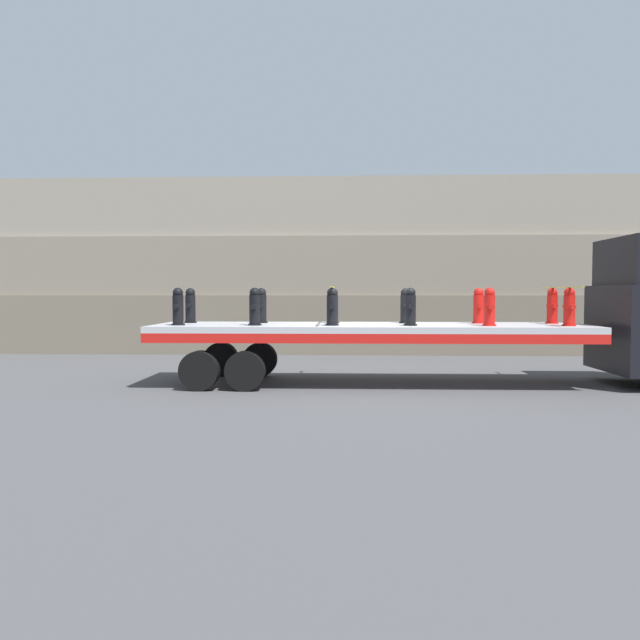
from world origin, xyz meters
name	(u,v)px	position (x,y,z in m)	size (l,w,h in m)	color
ground_plane	(370,384)	(0.00, 0.00, 0.00)	(120.00, 120.00, 0.00)	#474749
rock_cliff	(361,267)	(0.00, 8.04, 2.94)	(60.00, 3.30, 5.88)	#706656
flatbed_trailer	(344,335)	(-0.59, 0.00, 1.09)	(9.57, 2.57, 1.33)	#B2B2B7
fire_hydrant_black_near_0	(178,307)	(-4.19, -0.54, 1.73)	(0.29, 0.53, 0.82)	black
fire_hydrant_black_far_0	(190,306)	(-4.19, 0.54, 1.73)	(0.29, 0.53, 0.82)	black
fire_hydrant_black_near_1	(255,307)	(-2.51, -0.54, 1.73)	(0.29, 0.53, 0.82)	black
fire_hydrant_black_far_1	(261,306)	(-2.51, 0.54, 1.73)	(0.29, 0.53, 0.82)	black
fire_hydrant_black_near_2	(332,307)	(-0.84, -0.54, 1.73)	(0.29, 0.53, 0.82)	black
fire_hydrant_black_far_2	(333,306)	(-0.84, 0.54, 1.73)	(0.29, 0.53, 0.82)	black
fire_hydrant_black_near_3	(410,307)	(0.84, -0.54, 1.73)	(0.29, 0.53, 0.82)	black
fire_hydrant_black_far_3	(405,306)	(0.84, 0.54, 1.73)	(0.29, 0.53, 0.82)	black
fire_hydrant_red_near_4	(489,307)	(2.51, -0.54, 1.73)	(0.29, 0.53, 0.82)	red
fire_hydrant_red_far_4	(478,306)	(2.51, 0.54, 1.73)	(0.29, 0.53, 0.82)	red
fire_hydrant_red_near_5	(569,307)	(4.19, -0.54, 1.73)	(0.29, 0.53, 0.82)	red
fire_hydrant_red_far_5	(552,306)	(4.19, 0.54, 1.73)	(0.29, 0.53, 0.82)	red
cargo_strap_rear	(333,287)	(-0.84, 0.00, 2.16)	(0.05, 2.67, 0.01)	yellow
cargo_strap_middle	(561,287)	(4.19, 0.00, 2.16)	(0.05, 2.67, 0.01)	yellow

